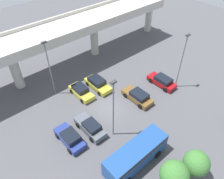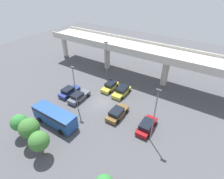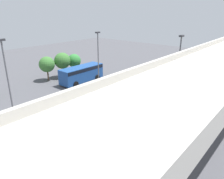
{
  "view_description": "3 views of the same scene",
  "coord_description": "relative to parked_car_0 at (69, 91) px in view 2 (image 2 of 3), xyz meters",
  "views": [
    {
      "loc": [
        -13.78,
        -16.55,
        22.37
      ],
      "look_at": [
        1.78,
        1.39,
        1.57
      ],
      "focal_mm": 35.0,
      "sensor_mm": 36.0,
      "label": 1
    },
    {
      "loc": [
        15.66,
        -20.73,
        20.57
      ],
      "look_at": [
        0.82,
        2.27,
        2.12
      ],
      "focal_mm": 28.0,
      "sensor_mm": 36.0,
      "label": 2
    },
    {
      "loc": [
        20.04,
        18.02,
        11.63
      ],
      "look_at": [
        -1.14,
        0.01,
        1.25
      ],
      "focal_mm": 35.0,
      "sensor_mm": 36.0,
      "label": 3
    }
  ],
  "objects": [
    {
      "name": "ground_plane",
      "position": [
        7.19,
        1.22,
        -0.73
      ],
      "size": [
        95.27,
        95.27,
        0.0
      ],
      "primitive_type": "plane",
      "color": "#4C4C51"
    },
    {
      "name": "highway_overpass",
      "position": [
        7.19,
        14.04,
        5.52
      ],
      "size": [
        45.86,
        6.73,
        7.75
      ],
      "color": "#BCB7AD",
      "rests_on": "ground_plane"
    },
    {
      "name": "parked_car_0",
      "position": [
        0.0,
        0.0,
        0.0
      ],
      "size": [
        2.1,
        4.54,
        1.56
      ],
      "rotation": [
        0.0,
        0.0,
        1.57
      ],
      "color": "navy",
      "rests_on": "ground_plane"
    },
    {
      "name": "parked_car_1",
      "position": [
        2.85,
        -0.29,
        -0.0
      ],
      "size": [
        2.04,
        4.75,
        1.56
      ],
      "rotation": [
        0.0,
        0.0,
        1.57
      ],
      "color": "#515660",
      "rests_on": "ground_plane"
    },
    {
      "name": "parked_car_2",
      "position": [
        5.87,
        6.11,
        -0.02
      ],
      "size": [
        2.05,
        4.47,
        1.52
      ],
      "rotation": [
        0.0,
        0.0,
        -1.57
      ],
      "color": "gold",
      "rests_on": "ground_plane"
    },
    {
      "name": "parked_car_3",
      "position": [
        8.84,
        5.86,
        0.0
      ],
      "size": [
        2.2,
        4.82,
        1.57
      ],
      "rotation": [
        0.0,
        0.0,
        -1.57
      ],
      "color": "gold",
      "rests_on": "ground_plane"
    },
    {
      "name": "parked_car_4",
      "position": [
        11.48,
        -0.26,
        -0.02
      ],
      "size": [
        2.2,
        4.81,
        1.5
      ],
      "rotation": [
        0.0,
        0.0,
        1.57
      ],
      "color": "brown",
      "rests_on": "ground_plane"
    },
    {
      "name": "parked_car_5",
      "position": [
        16.9,
        -0.33,
        -0.0
      ],
      "size": [
        2.08,
        4.69,
        1.51
      ],
      "rotation": [
        0.0,
        0.0,
        1.57
      ],
      "color": "maroon",
      "rests_on": "ground_plane"
    },
    {
      "name": "shuttle_bus",
      "position": [
        3.98,
        -7.13,
        0.86
      ],
      "size": [
        7.75,
        2.71,
        2.65
      ],
      "color": "#1E478C",
      "rests_on": "ground_plane"
    },
    {
      "name": "lamp_post_near_aisle",
      "position": [
        4.67,
        -2.59,
        4.24
      ],
      "size": [
        0.7,
        0.35,
        8.55
      ],
      "color": "slate",
      "rests_on": "ground_plane"
    },
    {
      "name": "lamp_post_mid_lot",
      "position": [
        18.22,
        -2.02,
        4.45
      ],
      "size": [
        0.7,
        0.35,
        8.96
      ],
      "color": "slate",
      "rests_on": "ground_plane"
    },
    {
      "name": "lamp_post_by_overpass",
      "position": [
        3.06,
        8.97,
        4.37
      ],
      "size": [
        0.7,
        0.35,
        8.8
      ],
      "color": "slate",
      "rests_on": "ground_plane"
    },
    {
      "name": "tree_front_left",
      "position": [
        1.8,
        -11.51,
        1.86
      ],
      "size": [
        2.44,
        2.44,
        3.82
      ],
      "color": "brown",
      "rests_on": "ground_plane"
    },
    {
      "name": "tree_front_centre",
      "position": [
        4.37,
        -11.58,
        2.3
      ],
      "size": [
        2.8,
        2.8,
        4.44
      ],
      "color": "brown",
      "rests_on": "ground_plane"
    },
    {
      "name": "tree_front_right",
      "position": [
        7.13,
        -12.2,
        2.06
      ],
      "size": [
        2.63,
        2.63,
        4.11
      ],
      "color": "brown",
      "rests_on": "ground_plane"
    }
  ]
}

